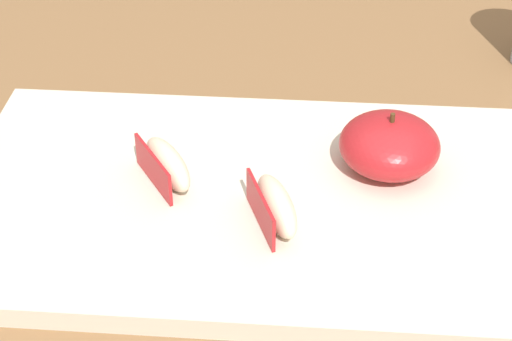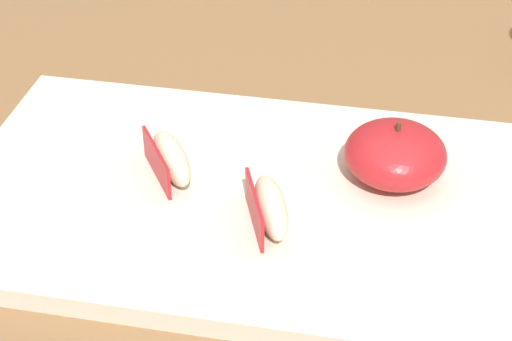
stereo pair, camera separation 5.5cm
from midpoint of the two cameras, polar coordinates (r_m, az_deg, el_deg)
name	(u,v)px [view 1 (the left image)]	position (r m, az deg, el deg)	size (l,w,h in m)	color
dining_table	(320,231)	(0.76, 2.34, -4.18)	(1.48, 0.83, 0.77)	brown
cutting_board	(256,201)	(0.62, -2.54, -2.16)	(0.45, 0.26, 0.02)	beige
apple_half_skin_up	(389,145)	(0.63, 6.62, 1.65)	(0.08, 0.08, 0.05)	#B21E23
apple_wedge_left	(275,206)	(0.58, -1.41, -2.53)	(0.04, 0.07, 0.03)	beige
apple_wedge_near_knife	(166,165)	(0.63, -8.64, 0.32)	(0.05, 0.07, 0.03)	beige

